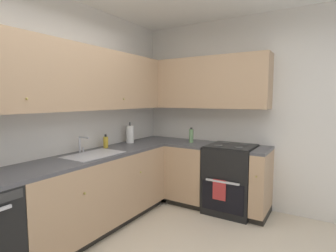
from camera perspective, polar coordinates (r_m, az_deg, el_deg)
The scene contains 14 objects.
wall_back at distance 3.11m, azimuth -25.68°, elevation 1.63°, with size 4.21×0.05×2.66m, color silver.
wall_right at distance 3.89m, azimuth 16.71°, elevation 2.66°, with size 0.05×3.29×2.66m, color silver.
lower_cabinets_back at distance 3.31m, azimuth -15.11°, elevation -13.64°, with size 2.01×0.62×0.86m.
countertop_back at distance 3.19m, azimuth -15.32°, elevation -6.10°, with size 3.21×0.60×0.04m, color #4C4C51.
lower_cabinets_right at distance 3.89m, azimuth 8.20°, elevation -10.55°, with size 0.62×1.37×0.86m.
countertop_right at distance 3.79m, azimuth 8.28°, elevation -4.09°, with size 0.60×1.37×0.03m.
oven_range at distance 3.78m, azimuth 13.36°, elevation -10.80°, with size 0.68×0.62×1.05m.
upper_cabinets_back at distance 3.13m, azimuth -19.69°, elevation 9.70°, with size 2.89×0.34×0.72m.
upper_cabinets_right at distance 3.94m, azimuth 7.13°, elevation 9.11°, with size 0.32×1.92×0.72m.
sink at distance 3.14m, azimuth -15.64°, elevation -6.72°, with size 0.64×0.40×0.10m.
faucet at distance 3.27m, azimuth -18.13°, elevation -3.47°, with size 0.07×0.16×0.20m.
soap_bottle at distance 3.54m, azimuth -13.24°, elevation -3.36°, with size 0.06×0.06×0.17m.
paper_towel_roll at distance 3.86m, azimuth -8.17°, elevation -1.77°, with size 0.11×0.11×0.31m.
oil_bottle at distance 3.87m, azimuth 5.01°, elevation -2.07°, with size 0.06×0.06×0.22m.
Camera 1 is at (-1.68, -0.99, 1.52)m, focal length 28.37 mm.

